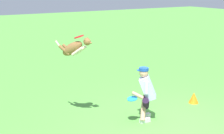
# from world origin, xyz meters

# --- Properties ---
(ground_plane) EXTENTS (60.00, 60.00, 0.00)m
(ground_plane) POSITION_xyz_m (0.00, 0.00, 0.00)
(ground_plane) COLOR #539C3E
(person) EXTENTS (0.71, 0.59, 1.29)m
(person) POSITION_xyz_m (0.19, -0.68, 0.70)
(person) COLOR silver
(person) RESTS_ON ground_plane
(dog) EXTENTS (0.62, 0.85, 0.55)m
(dog) POSITION_xyz_m (1.56, -1.63, 1.74)
(dog) COLOR brown
(frisbee_flying) EXTENTS (0.24, 0.23, 0.12)m
(frisbee_flying) POSITION_xyz_m (1.48, -1.55, 2.01)
(frisbee_flying) COLOR red
(frisbee_held) EXTENTS (0.31, 0.32, 0.09)m
(frisbee_held) POSITION_xyz_m (0.57, -0.68, 0.61)
(frisbee_held) COLOR #2090E5
(frisbee_held) RESTS_ON person
(training_cone) EXTENTS (0.27, 0.27, 0.30)m
(training_cone) POSITION_xyz_m (-1.66, -0.93, 0.15)
(training_cone) COLOR orange
(training_cone) RESTS_ON ground_plane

